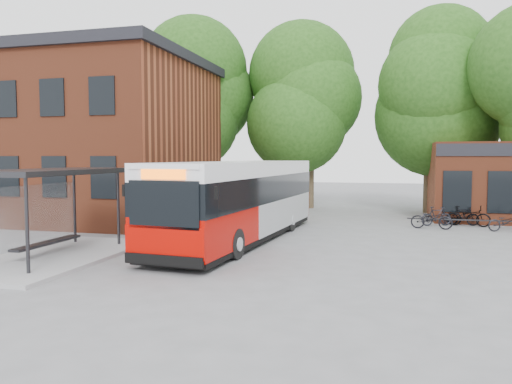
% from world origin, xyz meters
% --- Properties ---
extents(ground, '(100.00, 100.00, 0.00)m').
position_xyz_m(ground, '(0.00, 0.00, 0.00)').
color(ground, slate).
extents(station_building, '(18.40, 10.40, 8.50)m').
position_xyz_m(station_building, '(-13.00, 9.00, 4.25)').
color(station_building, brown).
rests_on(station_building, ground).
extents(bus_shelter, '(3.60, 7.00, 2.90)m').
position_xyz_m(bus_shelter, '(-4.50, -1.00, 1.45)').
color(bus_shelter, '#28282B').
rests_on(bus_shelter, ground).
extents(bike_rail, '(5.20, 0.10, 0.38)m').
position_xyz_m(bike_rail, '(9.28, 10.00, 0.19)').
color(bike_rail, '#28282B').
rests_on(bike_rail, ground).
extents(tree_0, '(7.92, 7.92, 11.00)m').
position_xyz_m(tree_0, '(-6.00, 16.00, 5.50)').
color(tree_0, '#1D4612').
rests_on(tree_0, ground).
extents(tree_1, '(7.92, 7.92, 10.40)m').
position_xyz_m(tree_1, '(1.00, 17.00, 5.20)').
color(tree_1, '#1D4612').
rests_on(tree_1, ground).
extents(tree_2, '(7.92, 7.92, 11.00)m').
position_xyz_m(tree_2, '(8.00, 16.00, 5.50)').
color(tree_2, '#1D4612').
rests_on(tree_2, ground).
extents(city_bus, '(3.58, 12.29, 3.08)m').
position_xyz_m(city_bus, '(0.27, 3.91, 1.54)').
color(city_bus, '#B00600').
rests_on(city_bus, ground).
extents(bicycle_0, '(1.86, 0.85, 0.95)m').
position_xyz_m(bicycle_0, '(7.71, 9.07, 0.47)').
color(bicycle_0, black).
rests_on(bicycle_0, ground).
extents(bicycle_1, '(1.57, 1.01, 0.92)m').
position_xyz_m(bicycle_1, '(8.02, 10.25, 0.46)').
color(bicycle_1, black).
rests_on(bicycle_1, ground).
extents(bicycle_3, '(1.57, 0.78, 0.91)m').
position_xyz_m(bicycle_3, '(9.25, 10.79, 0.45)').
color(bicycle_3, black).
rests_on(bicycle_3, ground).
extents(bicycle_4, '(1.99, 1.03, 0.99)m').
position_xyz_m(bicycle_4, '(9.47, 10.44, 0.50)').
color(bicycle_4, black).
rests_on(bicycle_4, ground).
extents(bicycle_6, '(1.70, 0.96, 0.85)m').
position_xyz_m(bicycle_6, '(10.81, 9.07, 0.42)').
color(bicycle_6, black).
rests_on(bicycle_6, ground).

